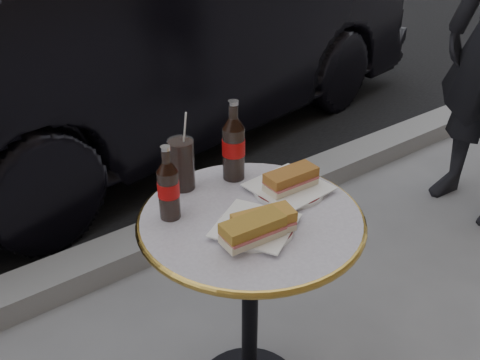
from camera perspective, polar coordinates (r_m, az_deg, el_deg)
curb at (r=2.49m, az=-11.94°, el=-7.51°), size 40.00×0.20×0.12m
bistro_table at (r=1.68m, az=1.05°, el=-14.19°), size 0.62×0.62×0.73m
plate_left at (r=1.39m, az=1.64°, el=-5.10°), size 0.26×0.26×0.01m
plate_right at (r=1.56m, az=5.19°, el=-0.95°), size 0.23×0.23×0.01m
sandwich_left_a at (r=1.33m, az=1.37°, el=-5.42°), size 0.17×0.09×0.06m
sandwich_left_b at (r=1.35m, az=2.53°, el=-4.66°), size 0.17×0.11×0.05m
sandwich_right at (r=1.54m, az=5.45°, el=-0.02°), size 0.16×0.08×0.05m
cola_bottle_left at (r=1.40m, az=-7.69°, el=-0.28°), size 0.08×0.08×0.21m
cola_bottle_right at (r=1.57m, az=-0.69°, el=4.25°), size 0.08×0.08×0.25m
cola_glass at (r=1.55m, az=-6.24°, el=1.70°), size 0.10×0.10×0.16m
parked_car at (r=3.46m, az=-8.73°, el=14.74°), size 2.00×4.08×1.29m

